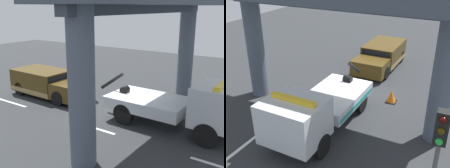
{
  "view_description": "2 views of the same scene",
  "coord_description": "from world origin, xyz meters",
  "views": [
    {
      "loc": [
        7.56,
        -11.41,
        5.39
      ],
      "look_at": [
        -0.5,
        0.16,
        1.46
      ],
      "focal_mm": 44.56,
      "sensor_mm": 36.0,
      "label": 1
    },
    {
      "loc": [
        12.55,
        5.57,
        7.37
      ],
      "look_at": [
        0.17,
        -0.63,
        0.8
      ],
      "focal_mm": 45.06,
      "sensor_mm": 36.0,
      "label": 2
    }
  ],
  "objects": [
    {
      "name": "tow_truck_white",
      "position": [
        3.69,
        -0.01,
        1.2
      ],
      "size": [
        7.27,
        2.5,
        2.46
      ],
      "color": "silver",
      "rests_on": "ground"
    },
    {
      "name": "towed_van_green",
      "position": [
        -5.25,
        0.0,
        0.78
      ],
      "size": [
        5.23,
        2.28,
        1.58
      ],
      "color": "#4C3814",
      "rests_on": "ground"
    },
    {
      "name": "traffic_cone_orange",
      "position": [
        -0.62,
        2.18,
        0.31
      ],
      "size": [
        0.55,
        0.55,
        0.66
      ],
      "color": "orange",
      "rests_on": "ground"
    },
    {
      "name": "lane_stripe_west",
      "position": [
        -6.0,
        -2.21,
        0.0
      ],
      "size": [
        2.6,
        0.16,
        0.01
      ],
      "primitive_type": "cube",
      "color": "silver",
      "rests_on": "ground"
    },
    {
      "name": "lane_stripe_east",
      "position": [
        6.0,
        -2.21,
        0.0
      ],
      "size": [
        2.6,
        0.16,
        0.01
      ],
      "primitive_type": "cube",
      "color": "silver",
      "rests_on": "ground"
    },
    {
      "name": "lane_stripe_mid",
      "position": [
        0.0,
        -2.21,
        0.0
      ],
      "size": [
        2.6,
        0.16,
        0.01
      ],
      "primitive_type": "cube",
      "color": "silver",
      "rests_on": "ground"
    },
    {
      "name": "overpass_structure",
      "position": [
        1.72,
        0.0,
        5.37
      ],
      "size": [
        3.6,
        11.55,
        6.45
      ],
      "color": "#4C5666",
      "rests_on": "ground"
    },
    {
      "name": "traffic_light_near",
      "position": [
        6.52,
        5.29,
        2.96
      ],
      "size": [
        0.39,
        0.32,
        4.05
      ],
      "color": "#515456",
      "rests_on": "ground"
    },
    {
      "name": "ground_plane",
      "position": [
        0.0,
        0.0,
        -0.05
      ],
      "size": [
        60.0,
        40.0,
        0.1
      ],
      "primitive_type": "cube",
      "color": "#2D3033"
    }
  ]
}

